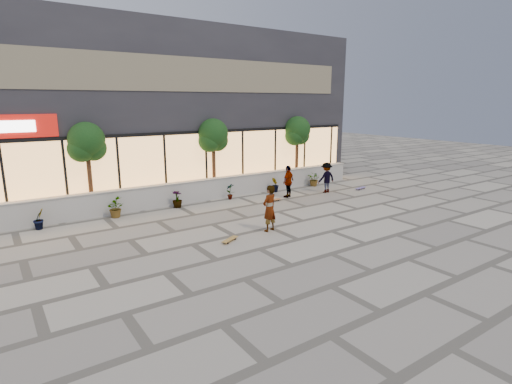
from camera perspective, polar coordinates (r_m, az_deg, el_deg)
ground at (r=13.24m, az=0.57°, el=-8.15°), size 80.00×80.00×0.00m
planter_wall at (r=19.01m, az=-11.59°, el=-0.25°), size 22.00×0.42×1.04m
retail_building at (r=23.71m, az=-17.29°, el=11.06°), size 24.00×9.17×8.50m
shrub_b at (r=17.20m, az=-28.59°, el=-3.38°), size 0.57×0.57×0.81m
shrub_c at (r=17.64m, az=-19.56°, el=-2.16°), size 0.68×0.77×0.81m
shrub_d at (r=18.51m, az=-11.19°, el=-0.97°), size 0.64×0.64×0.81m
shrub_e at (r=19.74m, az=-3.72°, el=0.11°), size 0.46×0.35×0.81m
shrub_f at (r=21.26m, az=2.78°, el=1.04°), size 0.55×0.57×0.81m
shrub_g at (r=23.03m, az=8.35°, el=1.83°), size 0.77×0.84×0.81m
tree_midwest at (r=18.28m, az=-23.02°, el=6.30°), size 1.60×1.50×3.92m
tree_mideast at (r=20.32m, az=-6.13°, el=7.80°), size 1.60×1.50×3.92m
tree_east at (r=23.42m, az=5.92°, el=8.46°), size 1.60×1.50×3.92m
skater_center at (r=14.78m, az=1.93°, el=-2.35°), size 0.72×0.57×1.75m
skater_right_near at (r=20.09m, az=4.64°, el=1.50°), size 1.03×0.73×1.62m
skater_right_far at (r=21.44m, az=10.01°, el=2.04°), size 1.06×0.64×1.61m
skateboard_center at (r=13.91m, az=-3.76°, el=-6.77°), size 0.80×0.54×0.10m
skateboard_right_near at (r=19.33m, az=2.51°, el=-1.13°), size 0.81×0.21×0.10m
skateboard_right_far at (r=22.72m, az=14.72°, el=0.57°), size 0.85×0.35×0.10m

